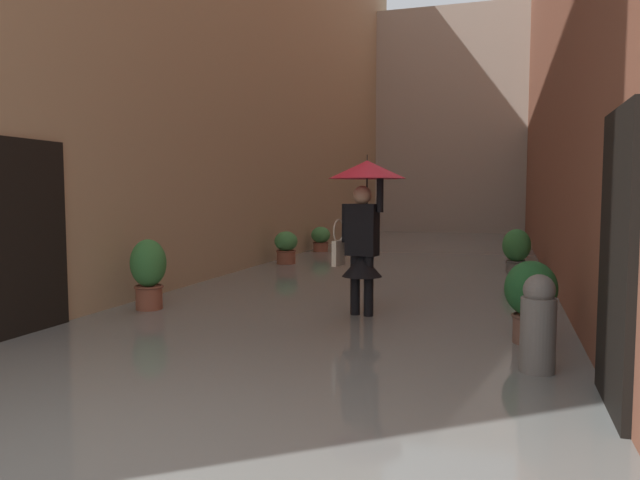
{
  "coord_description": "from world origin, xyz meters",
  "views": [
    {
      "loc": [
        -2.07,
        2.21,
        1.61
      ],
      "look_at": [
        -0.17,
        -3.87,
        1.11
      ],
      "focal_mm": 32.95,
      "sensor_mm": 36.0,
      "label": 1
    }
  ],
  "objects_px": {
    "potted_plant_far_left": "(516,250)",
    "mooring_bollard": "(538,329)",
    "potted_plant_far_right": "(321,239)",
    "potted_plant_mid_right": "(286,248)",
    "person_wading": "(364,208)",
    "potted_plant_near_right": "(149,273)",
    "potted_plant_mid_left": "(531,299)"
  },
  "relations": [
    {
      "from": "potted_plant_near_right",
      "to": "potted_plant_mid_right",
      "type": "relative_size",
      "value": 1.28
    },
    {
      "from": "potted_plant_near_right",
      "to": "potted_plant_far_right",
      "type": "xyz_separation_m",
      "value": [
        0.16,
        -8.07,
        -0.16
      ]
    },
    {
      "from": "mooring_bollard",
      "to": "potted_plant_mid_left",
      "type": "bearing_deg",
      "value": -88.81
    },
    {
      "from": "potted_plant_near_right",
      "to": "potted_plant_far_left",
      "type": "distance_m",
      "value": 7.01
    },
    {
      "from": "potted_plant_far_left",
      "to": "potted_plant_mid_left",
      "type": "bearing_deg",
      "value": 90.28
    },
    {
      "from": "potted_plant_far_left",
      "to": "potted_plant_mid_right",
      "type": "xyz_separation_m",
      "value": [
        4.72,
        0.0,
        -0.08
      ]
    },
    {
      "from": "potted_plant_near_right",
      "to": "potted_plant_mid_left",
      "type": "bearing_deg",
      "value": 175.56
    },
    {
      "from": "person_wading",
      "to": "potted_plant_near_right",
      "type": "height_order",
      "value": "person_wading"
    },
    {
      "from": "potted_plant_mid_right",
      "to": "potted_plant_mid_left",
      "type": "bearing_deg",
      "value": 130.33
    },
    {
      "from": "potted_plant_near_right",
      "to": "potted_plant_mid_right",
      "type": "distance_m",
      "value": 5.23
    },
    {
      "from": "potted_plant_mid_left",
      "to": "mooring_bollard",
      "type": "relative_size",
      "value": 1.0
    },
    {
      "from": "potted_plant_near_right",
      "to": "potted_plant_far_left",
      "type": "height_order",
      "value": "potted_plant_near_right"
    },
    {
      "from": "potted_plant_far_left",
      "to": "mooring_bollard",
      "type": "distance_m",
      "value": 6.59
    },
    {
      "from": "person_wading",
      "to": "potted_plant_mid_right",
      "type": "bearing_deg",
      "value": -59.33
    },
    {
      "from": "potted_plant_mid_right",
      "to": "mooring_bollard",
      "type": "xyz_separation_m",
      "value": [
        -4.77,
        6.59,
        0.03
      ]
    },
    {
      "from": "potted_plant_far_right",
      "to": "potted_plant_mid_right",
      "type": "relative_size",
      "value": 0.93
    },
    {
      "from": "person_wading",
      "to": "potted_plant_mid_right",
      "type": "xyz_separation_m",
      "value": [
        2.83,
        -4.78,
        -0.99
      ]
    },
    {
      "from": "person_wading",
      "to": "mooring_bollard",
      "type": "distance_m",
      "value": 2.82
    },
    {
      "from": "potted_plant_near_right",
      "to": "person_wading",
      "type": "bearing_deg",
      "value": -170.78
    },
    {
      "from": "potted_plant_far_left",
      "to": "mooring_bollard",
      "type": "xyz_separation_m",
      "value": [
        -0.05,
        6.59,
        -0.06
      ]
    },
    {
      "from": "mooring_bollard",
      "to": "potted_plant_near_right",
      "type": "bearing_deg",
      "value": -16.15
    },
    {
      "from": "potted_plant_far_left",
      "to": "potted_plant_mid_left",
      "type": "relative_size",
      "value": 1.0
    },
    {
      "from": "potted_plant_near_right",
      "to": "potted_plant_far_left",
      "type": "bearing_deg",
      "value": -131.72
    },
    {
      "from": "potted_plant_far_right",
      "to": "potted_plant_far_left",
      "type": "bearing_deg",
      "value": 149.49
    },
    {
      "from": "person_wading",
      "to": "potted_plant_far_right",
      "type": "distance_m",
      "value": 8.23
    },
    {
      "from": "mooring_bollard",
      "to": "potted_plant_far_right",
      "type": "bearing_deg",
      "value": -62.7
    },
    {
      "from": "potted_plant_near_right",
      "to": "mooring_bollard",
      "type": "bearing_deg",
      "value": 163.85
    },
    {
      "from": "potted_plant_near_right",
      "to": "potted_plant_mid_right",
      "type": "xyz_separation_m",
      "value": [
        0.06,
        -5.23,
        -0.13
      ]
    },
    {
      "from": "potted_plant_far_right",
      "to": "potted_plant_mid_left",
      "type": "bearing_deg",
      "value": 119.9
    },
    {
      "from": "potted_plant_mid_right",
      "to": "potted_plant_far_left",
      "type": "bearing_deg",
      "value": -179.98
    },
    {
      "from": "potted_plant_far_left",
      "to": "potted_plant_far_right",
      "type": "relative_size",
      "value": 1.26
    },
    {
      "from": "potted_plant_near_right",
      "to": "potted_plant_mid_left",
      "type": "distance_m",
      "value": 4.7
    }
  ]
}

